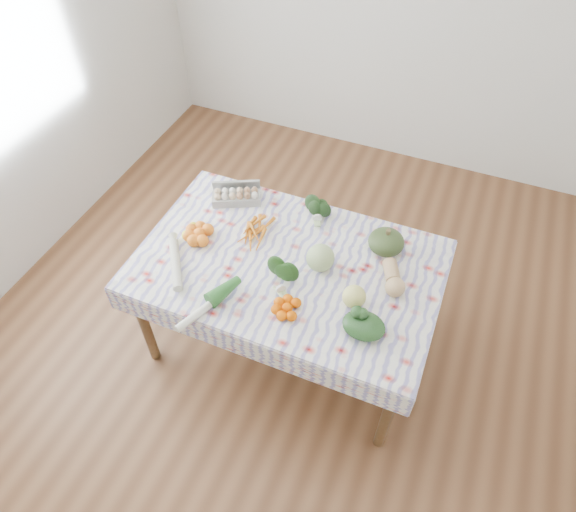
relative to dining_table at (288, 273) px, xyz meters
The scene contains 16 objects.
ground 0.68m from the dining_table, ahead, with size 4.50×4.50×0.00m, color brown.
dining_table is the anchor object (origin of this frame).
tablecloth 0.08m from the dining_table, ahead, with size 1.66×1.06×0.01m, color white.
egg_carton 0.60m from the dining_table, 144.66° to the left, with size 0.29×0.12×0.08m, color #A5A49F.
carrot_bunch 0.30m from the dining_table, 151.57° to the left, with size 0.22×0.20×0.04m, color orange.
kale_bunch 0.43m from the dining_table, 86.94° to the left, with size 0.14×0.12×0.12m, color #1C3917.
kabocha_squash 0.57m from the dining_table, 32.73° to the left, with size 0.20×0.20×0.13m, color #364922.
cabbage 0.24m from the dining_table, 12.71° to the left, with size 0.15×0.15×0.15m, color #A4BE77.
butternut_squash 0.59m from the dining_table, ahead, with size 0.10×0.23×0.10m, color tan.
orange_cluster 0.55m from the dining_table, behind, with size 0.23×0.23×0.08m, color orange.
broccoli 0.22m from the dining_table, 85.62° to the right, with size 0.14×0.14×0.10m, color #1E4816.
mandarin_cluster 0.34m from the dining_table, 68.31° to the right, with size 0.19×0.19×0.06m, color #E95A00.
grapefruit 0.46m from the dining_table, 17.27° to the right, with size 0.12×0.12×0.12m, color #EAE673.
spinach_bag 0.59m from the dining_table, 27.97° to the right, with size 0.21×0.17×0.09m, color #183716.
daikon 0.62m from the dining_table, 154.45° to the right, with size 0.05×0.05×0.36m, color beige.
leek 0.52m from the dining_table, 120.59° to the right, with size 0.04×0.04×0.40m, color white.
Camera 1 is at (0.71, -1.72, 2.88)m, focal length 32.00 mm.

